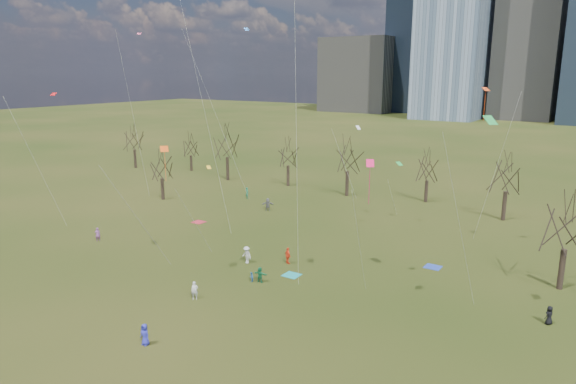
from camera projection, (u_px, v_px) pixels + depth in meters
The scene contains 17 objects.
ground at pixel (216, 292), 46.50m from camera, with size 500.00×500.00×0.00m, color black.
downtown_skyline at pixel (548, 23), 210.42m from camera, with size 212.50×78.00×118.00m.
bare_tree_row at pixel (381, 165), 75.46m from camera, with size 113.04×29.80×9.50m.
blanket_teal at pixel (292, 275), 50.39m from camera, with size 1.60×1.50×0.03m, color teal.
blanket_navy at pixel (433, 267), 52.50m from camera, with size 1.60×1.50×0.03m, color #2440AB.
blanket_crimson at pixel (199, 222), 68.20m from camera, with size 1.60×1.50×0.03m, color #BB2536.
person_0 at pixel (145, 334), 37.38m from camera, with size 0.80×0.52×1.65m, color #292CB4.
person_1 at pixel (195, 290), 44.92m from camera, with size 0.59×0.39×1.63m, color silver.
person_4 at pixel (288, 256), 53.23m from camera, with size 1.03×0.43×1.76m, color #FF401C.
person_5 at pixel (260, 275), 48.58m from camera, with size 1.40×0.45×1.51m, color #1B7A49.
person_6 at pixel (549, 315), 40.43m from camera, with size 0.75×0.49×1.54m, color black.
person_7 at pixel (98, 234), 60.44m from camera, with size 0.60×0.40×1.65m, color #A053A7.
person_8 at pixel (251, 277), 48.76m from camera, with size 0.46×0.36×0.94m, color #2A6AB8.
person_9 at pixel (247, 255), 53.42m from camera, with size 1.17×0.67×1.81m, color silver.
person_11 at pixel (268, 204), 73.66m from camera, with size 1.71×0.54×1.84m, color #5C5C61.
person_13 at pixel (247, 193), 80.76m from camera, with size 0.65×0.43×1.79m, color #197250.
kites_airborne at pixel (310, 134), 49.63m from camera, with size 68.48×43.46×35.37m.
Camera 1 is at (29.18, -32.52, 19.49)m, focal length 32.00 mm.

